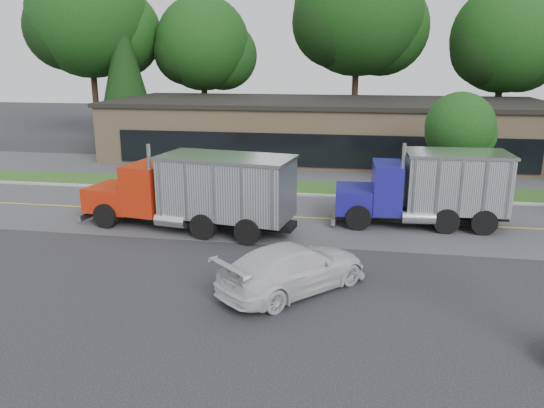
{
  "coord_description": "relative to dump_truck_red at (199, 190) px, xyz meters",
  "views": [
    {
      "loc": [
        4.8,
        -15.01,
        7.29
      ],
      "look_at": [
        1.44,
        4.74,
        1.8
      ],
      "focal_mm": 35.0,
      "sensor_mm": 36.0,
      "label": 1
    }
  ],
  "objects": [
    {
      "name": "ground",
      "position": [
        2.07,
        -6.46,
        -1.81
      ],
      "size": [
        140.0,
        140.0,
        0.0
      ],
      "primitive_type": "plane",
      "color": "#3A3A40",
      "rests_on": "ground"
    },
    {
      "name": "road",
      "position": [
        2.07,
        2.54,
        -1.81
      ],
      "size": [
        60.0,
        8.0,
        0.02
      ],
      "primitive_type": "cube",
      "color": "#5D5D63",
      "rests_on": "ground"
    },
    {
      "name": "center_line",
      "position": [
        2.07,
        2.54,
        -1.81
      ],
      "size": [
        60.0,
        0.12,
        0.01
      ],
      "primitive_type": "cube",
      "color": "gold",
      "rests_on": "ground"
    },
    {
      "name": "curb",
      "position": [
        2.07,
        6.74,
        -1.81
      ],
      "size": [
        60.0,
        0.3,
        0.12
      ],
      "primitive_type": "cube",
      "color": "#9E9E99",
      "rests_on": "ground"
    },
    {
      "name": "grass_verge",
      "position": [
        2.07,
        8.54,
        -1.81
      ],
      "size": [
        60.0,
        3.4,
        0.03
      ],
      "primitive_type": "cube",
      "color": "#2A561D",
      "rests_on": "ground"
    },
    {
      "name": "far_parking",
      "position": [
        2.07,
        13.54,
        -1.81
      ],
      "size": [
        60.0,
        7.0,
        0.02
      ],
      "primitive_type": "cube",
      "color": "#5D5D63",
      "rests_on": "ground"
    },
    {
      "name": "strip_mall",
      "position": [
        4.07,
        19.54,
        0.19
      ],
      "size": [
        32.0,
        12.0,
        4.0
      ],
      "primitive_type": "cube",
      "color": "tan",
      "rests_on": "ground"
    },
    {
      "name": "tree_far_a",
      "position": [
        -17.76,
        25.68,
        8.62
      ],
      "size": [
        11.45,
        10.78,
        16.34
      ],
      "color": "#382619",
      "rests_on": "ground"
    },
    {
      "name": "tree_far_b",
      "position": [
        -7.79,
        27.65,
        6.46
      ],
      "size": [
        9.09,
        8.55,
        12.96
      ],
      "color": "#382619",
      "rests_on": "ground"
    },
    {
      "name": "tree_far_c",
      "position": [
        6.25,
        27.69,
        9.03
      ],
      "size": [
        11.91,
        11.21,
        16.98
      ],
      "color": "#382619",
      "rests_on": "ground"
    },
    {
      "name": "tree_far_d",
      "position": [
        18.21,
        26.66,
        6.65
      ],
      "size": [
        9.3,
        8.75,
        13.27
      ],
      "color": "#382619",
      "rests_on": "ground"
    },
    {
      "name": "evergreen_left",
      "position": [
        -13.93,
        23.54,
        4.63
      ],
      "size": [
        5.15,
        5.15,
        11.71
      ],
      "color": "#382619",
      "rests_on": "ground"
    },
    {
      "name": "tree_verge",
      "position": [
        12.13,
        8.59,
        1.77
      ],
      "size": [
        3.95,
        3.71,
        5.63
      ],
      "color": "#382619",
      "rests_on": "ground"
    },
    {
      "name": "dump_truck_red",
      "position": [
        0.0,
        0.0,
        0.0
      ],
      "size": [
        9.82,
        4.04,
        3.36
      ],
      "rotation": [
        0.0,
        0.0,
        2.98
      ],
      "color": "black",
      "rests_on": "ground"
    },
    {
      "name": "dump_truck_blue",
      "position": [
        9.99,
        2.39,
        -0.01
      ],
      "size": [
        7.62,
        2.92,
        3.36
      ],
      "rotation": [
        0.0,
        0.0,
        3.18
      ],
      "color": "black",
      "rests_on": "ground"
    },
    {
      "name": "rally_car",
      "position": [
        4.88,
        -5.61,
        -1.04
      ],
      "size": [
        5.17,
        5.43,
        1.55
      ],
      "primitive_type": "imported",
      "rotation": [
        0.0,
        0.0,
        2.41
      ],
      "color": "silver",
      "rests_on": "ground"
    }
  ]
}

